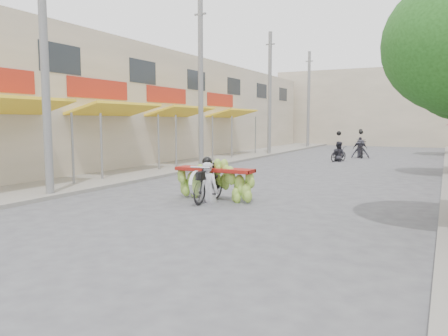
% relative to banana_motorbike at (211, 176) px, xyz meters
% --- Properties ---
extents(ground, '(120.00, 120.00, 0.00)m').
position_rel_banana_motorbike_xyz_m(ground, '(0.81, -4.59, -0.71)').
color(ground, '#545459').
rests_on(ground, ground).
extents(sidewalk_left, '(4.00, 60.00, 0.12)m').
position_rel_banana_motorbike_xyz_m(sidewalk_left, '(-6.19, 10.41, -0.65)').
color(sidewalk_left, gray).
rests_on(sidewalk_left, ground).
extents(shophouse_row_left, '(9.77, 40.00, 6.00)m').
position_rel_banana_motorbike_xyz_m(shophouse_row_left, '(-11.17, 9.38, 2.29)').
color(shophouse_row_left, '#BCAE95').
rests_on(shophouse_row_left, ground).
extents(far_building, '(20.00, 6.00, 7.00)m').
position_rel_banana_motorbike_xyz_m(far_building, '(0.81, 33.41, 2.79)').
color(far_building, '#BCAE95').
rests_on(far_building, ground).
extents(utility_pole_near, '(0.60, 0.24, 8.00)m').
position_rel_banana_motorbike_xyz_m(utility_pole_near, '(-4.59, -1.59, 3.31)').
color(utility_pole_near, slate).
rests_on(utility_pole_near, ground).
extents(utility_pole_mid, '(0.60, 0.24, 8.00)m').
position_rel_banana_motorbike_xyz_m(utility_pole_mid, '(-4.59, 7.41, 3.31)').
color(utility_pole_mid, slate).
rests_on(utility_pole_mid, ground).
extents(utility_pole_far, '(0.60, 0.24, 8.00)m').
position_rel_banana_motorbike_xyz_m(utility_pole_far, '(-4.59, 16.41, 3.31)').
color(utility_pole_far, slate).
rests_on(utility_pole_far, ground).
extents(utility_pole_back, '(0.60, 0.24, 8.00)m').
position_rel_banana_motorbike_xyz_m(utility_pole_back, '(-4.59, 25.41, 3.31)').
color(utility_pole_back, slate).
rests_on(utility_pole_back, ground).
extents(banana_motorbike, '(2.35, 1.92, 2.15)m').
position_rel_banana_motorbike_xyz_m(banana_motorbike, '(0.00, 0.00, 0.00)').
color(banana_motorbike, black).
rests_on(banana_motorbike, ground).
extents(bg_motorbike_a, '(0.95, 1.58, 1.95)m').
position_rel_banana_motorbike_xyz_m(bg_motorbike_a, '(0.49, 14.02, 0.05)').
color(bg_motorbike_a, black).
rests_on(bg_motorbike_a, ground).
extents(bg_motorbike_b, '(1.17, 1.97, 1.95)m').
position_rel_banana_motorbike_xyz_m(bg_motorbike_b, '(1.19, 16.95, 0.11)').
color(bg_motorbike_b, black).
rests_on(bg_motorbike_b, ground).
extents(bg_motorbike_c, '(1.01, 1.70, 1.95)m').
position_rel_banana_motorbike_xyz_m(bg_motorbike_c, '(0.40, 21.43, 0.08)').
color(bg_motorbike_c, black).
rests_on(bg_motorbike_c, ground).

